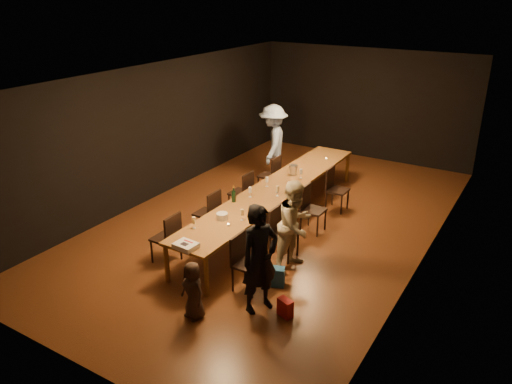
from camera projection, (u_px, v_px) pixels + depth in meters
The scene contains 30 objects.
ground at pixel (275, 221), 10.32m from camera, with size 10.00×10.00×0.00m, color #442011.
room_shell at pixel (277, 123), 9.52m from camera, with size 6.04×10.04×3.02m.
table at pixel (276, 190), 10.05m from camera, with size 0.90×6.00×0.75m.
chair_right_0 at pixel (248, 264), 7.84m from camera, with size 0.42×0.42×0.93m, color black, non-canonical shape.
chair_right_1 at pixel (284, 234), 8.79m from camera, with size 0.42×0.42×0.93m, color black, non-canonical shape.
chair_right_2 at pixel (314, 210), 9.73m from camera, with size 0.42×0.42×0.93m, color black, non-canonical shape.
chair_right_3 at pixel (338, 190), 10.68m from camera, with size 0.42×0.42×0.93m, color black, non-canonical shape.
chair_left_0 at pixel (165, 238), 8.66m from camera, with size 0.42×0.42×0.93m, color black, non-canonical shape.
chair_left_1 at pixel (207, 213), 9.60m from camera, with size 0.42×0.42×0.93m, color black, non-canonical shape.
chair_left_2 at pixel (241, 192), 10.55m from camera, with size 0.42×0.42×0.93m, color black, non-canonical shape.
chair_left_3 at pixel (269, 175), 11.50m from camera, with size 0.42×0.42×0.93m, color black, non-canonical shape.
woman_birthday at pixel (260, 259), 7.23m from camera, with size 0.62×0.40×1.69m, color black.
woman_tan at pixel (295, 225), 8.37m from camera, with size 0.77×0.60×1.58m, color beige.
man_blue at pixel (273, 143), 12.18m from camera, with size 1.22×0.70×1.89m, color #87A1D0.
child at pixel (193, 290), 7.19m from camera, with size 0.44×0.28×0.89m, color #3A2920.
gift_bag_red at pixel (285, 308), 7.32m from camera, with size 0.24×0.13×0.28m, color red.
gift_bag_blue at pixel (277, 277), 8.06m from camera, with size 0.26×0.17×0.32m, color #2868AF.
birthday_cake at pixel (186, 246), 7.72m from camera, with size 0.37×0.30×0.08m.
plate_stack at pixel (222, 216), 8.66m from camera, with size 0.20×0.20×0.11m, color silver.
champagne_bottle at pixel (234, 194), 9.32m from camera, with size 0.08×0.08×0.32m, color black, non-canonical shape.
ice_bucket at pixel (293, 170), 10.70m from camera, with size 0.19×0.19×0.20m, color silver.
wineglass_0 at pixel (194, 223), 8.32m from camera, with size 0.06×0.06×0.21m, color beige, non-canonical shape.
wineglass_1 at pixel (242, 215), 8.60m from camera, with size 0.06×0.06×0.21m, color beige, non-canonical shape.
wineglass_2 at pixel (250, 192), 9.55m from camera, with size 0.06×0.06×0.21m, color silver, non-canonical shape.
wineglass_3 at pixel (277, 191), 9.60m from camera, with size 0.06×0.06×0.21m, color beige, non-canonical shape.
wineglass_4 at pixel (267, 182), 10.05m from camera, with size 0.06×0.06×0.21m, color silver, non-canonical shape.
wineglass_5 at pixel (301, 174), 10.48m from camera, with size 0.06×0.06×0.21m, color silver, non-canonical shape.
tealight_near at pixel (228, 225), 8.44m from camera, with size 0.05×0.05×0.03m, color #B2B7B2.
tealight_mid at pixel (277, 192), 9.78m from camera, with size 0.05×0.05×0.03m, color #B2B7B2.
tealight_far at pixel (326, 159), 11.64m from camera, with size 0.05×0.05×0.03m, color #B2B7B2.
Camera 1 is at (4.50, -8.15, 4.52)m, focal length 35.00 mm.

